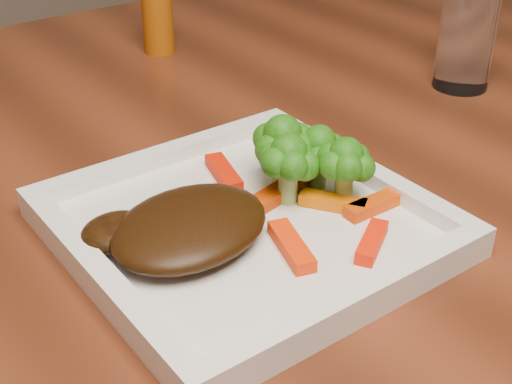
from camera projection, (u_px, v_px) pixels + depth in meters
dining_table at (250, 366)px, 0.96m from camera, size 1.60×0.90×0.75m
plate at (246, 229)px, 0.57m from camera, size 0.27×0.27×0.01m
steak at (190, 226)px, 0.53m from camera, size 0.15×0.13×0.03m
broccoli_0 at (282, 149)px, 0.60m from camera, size 0.08×0.08×0.07m
broccoli_1 at (319, 153)px, 0.60m from camera, size 0.06×0.06×0.06m
broccoli_2 at (345, 170)px, 0.58m from camera, size 0.07×0.07×0.06m
broccoli_3 at (288, 168)px, 0.58m from camera, size 0.08×0.08×0.06m
carrot_0 at (372, 242)px, 0.53m from camera, size 0.05×0.04×0.01m
carrot_1 at (375, 204)px, 0.58m from camera, size 0.06×0.02×0.01m
carrot_2 at (291, 246)px, 0.53m from camera, size 0.03×0.06×0.01m
carrot_3 at (314, 158)px, 0.65m from camera, size 0.05×0.01×0.01m
carrot_4 at (224, 173)px, 0.62m from camera, size 0.03×0.06×0.01m
carrot_5 at (333, 202)px, 0.58m from camera, size 0.04×0.05×0.01m
carrot_6 at (280, 192)px, 0.60m from camera, size 0.07×0.03×0.01m
spice_shaker at (158, 17)px, 0.91m from camera, size 0.05×0.05×0.09m
drinking_glass at (467, 37)px, 0.80m from camera, size 0.07×0.07×0.12m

